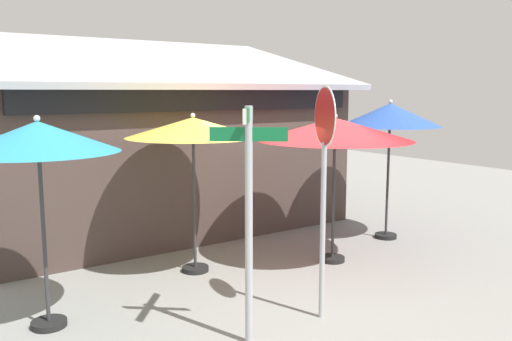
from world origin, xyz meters
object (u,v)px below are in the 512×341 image
(patio_umbrella_teal_left, at_px, (38,139))
(patio_umbrella_royal_blue_far_right, at_px, (390,116))
(street_sign_post, at_px, (249,199))
(patio_umbrella_mustard_center, at_px, (193,129))
(patio_umbrella_crimson_right, at_px, (335,130))
(stop_sign, at_px, (324,159))

(patio_umbrella_teal_left, relative_size, patio_umbrella_royal_blue_far_right, 0.96)
(street_sign_post, bearing_deg, patio_umbrella_mustard_center, 75.12)
(patio_umbrella_teal_left, relative_size, patio_umbrella_crimson_right, 1.00)
(stop_sign, distance_m, patio_umbrella_royal_blue_far_right, 4.27)
(stop_sign, bearing_deg, street_sign_post, -177.31)
(stop_sign, bearing_deg, patio_umbrella_crimson_right, 43.72)
(street_sign_post, height_order, patio_umbrella_mustard_center, street_sign_post)
(street_sign_post, relative_size, patio_umbrella_mustard_center, 1.07)
(street_sign_post, bearing_deg, patio_umbrella_teal_left, 135.57)
(patio_umbrella_royal_blue_far_right, bearing_deg, patio_umbrella_teal_left, -176.58)
(street_sign_post, bearing_deg, patio_umbrella_crimson_right, 30.40)
(stop_sign, height_order, patio_umbrella_teal_left, stop_sign)
(street_sign_post, distance_m, patio_umbrella_crimson_right, 3.45)
(patio_umbrella_teal_left, distance_m, patio_umbrella_mustard_center, 2.67)
(patio_umbrella_teal_left, bearing_deg, street_sign_post, -44.43)
(stop_sign, xyz_separation_m, patio_umbrella_royal_blue_far_right, (3.67, 2.15, 0.37))
(street_sign_post, height_order, patio_umbrella_crimson_right, street_sign_post)
(patio_umbrella_teal_left, height_order, patio_umbrella_crimson_right, patio_umbrella_teal_left)
(street_sign_post, height_order, patio_umbrella_teal_left, street_sign_post)
(street_sign_post, distance_m, patio_umbrella_teal_left, 2.66)
(patio_umbrella_teal_left, bearing_deg, patio_umbrella_crimson_right, -1.05)
(patio_umbrella_teal_left, bearing_deg, patio_umbrella_mustard_center, 17.74)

